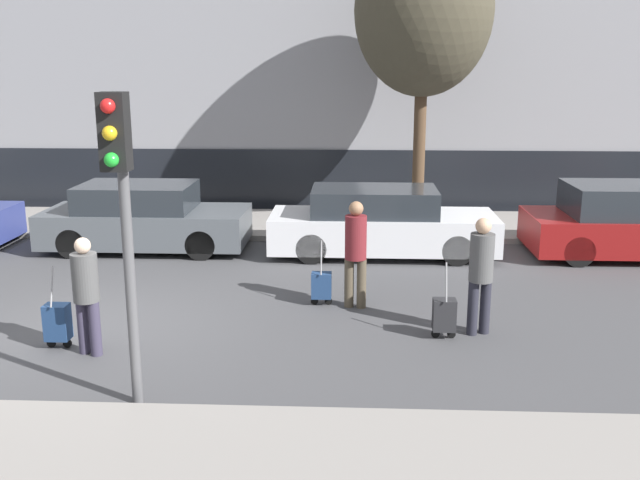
{
  "coord_description": "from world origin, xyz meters",
  "views": [
    {
      "loc": [
        3.88,
        -9.63,
        3.75
      ],
      "look_at": [
        3.34,
        1.8,
        0.95
      ],
      "focal_mm": 40.0,
      "sensor_mm": 36.0,
      "label": 1
    }
  ],
  "objects_px": {
    "parked_car_3": "(629,223)",
    "trolley_right": "(444,315)",
    "trolley_left": "(57,322)",
    "bare_tree_near_crossing": "(424,11)",
    "parked_car_2": "(380,224)",
    "parked_car_1": "(144,219)",
    "pedestrian_left": "(86,289)",
    "traffic_light": "(120,188)",
    "pedestrian_center": "(356,248)",
    "trolley_center": "(321,285)",
    "pedestrian_right": "(481,269)"
  },
  "relations": [
    {
      "from": "parked_car_3",
      "to": "pedestrian_right",
      "type": "distance_m",
      "value": 5.87
    },
    {
      "from": "parked_car_1",
      "to": "trolley_right",
      "type": "bearing_deg",
      "value": -40.31
    },
    {
      "from": "parked_car_3",
      "to": "trolley_right",
      "type": "xyz_separation_m",
      "value": [
        -4.24,
        -4.72,
        -0.33
      ]
    },
    {
      "from": "parked_car_1",
      "to": "parked_car_3",
      "type": "distance_m",
      "value": 9.9
    },
    {
      "from": "trolley_left",
      "to": "pedestrian_center",
      "type": "relative_size",
      "value": 0.67
    },
    {
      "from": "parked_car_1",
      "to": "trolley_left",
      "type": "distance_m",
      "value": 5.42
    },
    {
      "from": "pedestrian_left",
      "to": "pedestrian_center",
      "type": "xyz_separation_m",
      "value": [
        3.53,
        2.08,
        0.07
      ]
    },
    {
      "from": "traffic_light",
      "to": "pedestrian_right",
      "type": "bearing_deg",
      "value": 30.29
    },
    {
      "from": "parked_car_2",
      "to": "parked_car_3",
      "type": "bearing_deg",
      "value": 1.54
    },
    {
      "from": "pedestrian_left",
      "to": "bare_tree_near_crossing",
      "type": "xyz_separation_m",
      "value": [
        4.99,
        7.8,
        4.02
      ]
    },
    {
      "from": "trolley_center",
      "to": "pedestrian_left",
      "type": "bearing_deg",
      "value": -144.02
    },
    {
      "from": "pedestrian_center",
      "to": "trolley_center",
      "type": "xyz_separation_m",
      "value": [
        -0.54,
        0.09,
        -0.65
      ]
    },
    {
      "from": "parked_car_3",
      "to": "bare_tree_near_crossing",
      "type": "distance_m",
      "value": 6.29
    },
    {
      "from": "trolley_center",
      "to": "bare_tree_near_crossing",
      "type": "relative_size",
      "value": 0.16
    },
    {
      "from": "pedestrian_left",
      "to": "parked_car_1",
      "type": "bearing_deg",
      "value": 120.08
    },
    {
      "from": "parked_car_2",
      "to": "parked_car_3",
      "type": "height_order",
      "value": "parked_car_3"
    },
    {
      "from": "parked_car_1",
      "to": "pedestrian_right",
      "type": "xyz_separation_m",
      "value": [
        6.17,
        -4.6,
        0.32
      ]
    },
    {
      "from": "pedestrian_right",
      "to": "bare_tree_near_crossing",
      "type": "height_order",
      "value": "bare_tree_near_crossing"
    },
    {
      "from": "trolley_left",
      "to": "pedestrian_left",
      "type": "bearing_deg",
      "value": -21.17
    },
    {
      "from": "bare_tree_near_crossing",
      "to": "parked_car_3",
      "type": "bearing_deg",
      "value": -29.51
    },
    {
      "from": "trolley_center",
      "to": "pedestrian_right",
      "type": "xyz_separation_m",
      "value": [
        2.31,
        -1.17,
        0.64
      ]
    },
    {
      "from": "parked_car_3",
      "to": "pedestrian_right",
      "type": "relative_size",
      "value": 2.39
    },
    {
      "from": "parked_car_2",
      "to": "bare_tree_near_crossing",
      "type": "relative_size",
      "value": 0.68
    },
    {
      "from": "parked_car_1",
      "to": "traffic_light",
      "type": "height_order",
      "value": "traffic_light"
    },
    {
      "from": "pedestrian_left",
      "to": "traffic_light",
      "type": "height_order",
      "value": "traffic_light"
    },
    {
      "from": "trolley_left",
      "to": "parked_car_1",
      "type": "bearing_deg",
      "value": 93.81
    },
    {
      "from": "parked_car_1",
      "to": "bare_tree_near_crossing",
      "type": "distance_m",
      "value": 7.58
    },
    {
      "from": "parked_car_3",
      "to": "pedestrian_right",
      "type": "bearing_deg",
      "value": -129.51
    },
    {
      "from": "trolley_left",
      "to": "traffic_light",
      "type": "relative_size",
      "value": 0.33
    },
    {
      "from": "parked_car_1",
      "to": "pedestrian_left",
      "type": "distance_m",
      "value": 5.67
    },
    {
      "from": "parked_car_3",
      "to": "traffic_light",
      "type": "height_order",
      "value": "traffic_light"
    },
    {
      "from": "pedestrian_center",
      "to": "traffic_light",
      "type": "height_order",
      "value": "traffic_light"
    },
    {
      "from": "parked_car_3",
      "to": "pedestrian_center",
      "type": "relative_size",
      "value": 2.37
    },
    {
      "from": "trolley_left",
      "to": "bare_tree_near_crossing",
      "type": "distance_m",
      "value": 10.43
    },
    {
      "from": "parked_car_2",
      "to": "trolley_left",
      "type": "height_order",
      "value": "parked_car_2"
    },
    {
      "from": "pedestrian_center",
      "to": "trolley_right",
      "type": "xyz_separation_m",
      "value": [
        1.25,
        -1.28,
        -0.63
      ]
    },
    {
      "from": "parked_car_3",
      "to": "bare_tree_near_crossing",
      "type": "bearing_deg",
      "value": 150.49
    },
    {
      "from": "parked_car_1",
      "to": "pedestrian_center",
      "type": "relative_size",
      "value": 2.44
    },
    {
      "from": "parked_car_3",
      "to": "parked_car_2",
      "type": "bearing_deg",
      "value": -178.46
    },
    {
      "from": "trolley_left",
      "to": "pedestrian_right",
      "type": "xyz_separation_m",
      "value": [
        5.81,
        0.8,
        0.6
      ]
    },
    {
      "from": "traffic_light",
      "to": "bare_tree_near_crossing",
      "type": "bearing_deg",
      "value": 67.0
    },
    {
      "from": "trolley_center",
      "to": "pedestrian_right",
      "type": "bearing_deg",
      "value": -26.97
    },
    {
      "from": "parked_car_3",
      "to": "trolley_right",
      "type": "relative_size",
      "value": 3.66
    },
    {
      "from": "parked_car_2",
      "to": "pedestrian_right",
      "type": "height_order",
      "value": "pedestrian_right"
    },
    {
      "from": "parked_car_1",
      "to": "bare_tree_near_crossing",
      "type": "relative_size",
      "value": 0.63
    },
    {
      "from": "parked_car_2",
      "to": "parked_car_1",
      "type": "bearing_deg",
      "value": 177.5
    },
    {
      "from": "pedestrian_right",
      "to": "parked_car_1",
      "type": "bearing_deg",
      "value": 122.49
    },
    {
      "from": "pedestrian_left",
      "to": "pedestrian_center",
      "type": "bearing_deg",
      "value": 51.69
    },
    {
      "from": "pedestrian_center",
      "to": "pedestrian_right",
      "type": "relative_size",
      "value": 1.01
    },
    {
      "from": "parked_car_2",
      "to": "trolley_left",
      "type": "relative_size",
      "value": 3.92
    }
  ]
}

